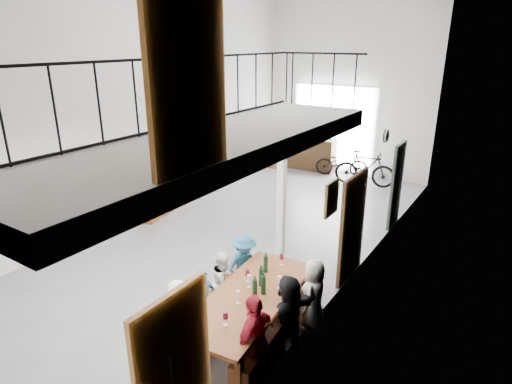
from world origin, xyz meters
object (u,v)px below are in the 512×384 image
Objects in this scene: bench_inner at (214,312)px; tasting_table at (250,300)px; serving_counter at (306,153)px; host_standing at (185,361)px; oak_barrel at (275,153)px; side_bench at (165,201)px; bicycle_near at (341,163)px.

tasting_table is at bearing -9.62° from bench_inner.
host_standing is (3.52, -10.00, 0.24)m from serving_counter.
tasting_table is at bearing 118.19° from host_standing.
oak_barrel is at bearing 104.39° from bench_inner.
side_bench is 1.94× the size of oak_barrel.
oak_barrel is 0.60× the size of host_standing.
oak_barrel is 2.36m from bicycle_near.
bench_inner is at bearing -65.34° from oak_barrel.
tasting_table is 1.64× the size of host_standing.
side_bench reaches higher than bench_inner.
serving_counter reaches higher than bench_inner.
side_bench is at bearing 132.70° from bench_inner.
bench_inner is at bearing 141.29° from host_standing.
serving_counter is 1.38m from bicycle_near.
host_standing is at bearing -43.24° from side_bench.
serving_counter is (0.99, 0.38, 0.08)m from oak_barrel.
serving_counter is 1.25× the size of bicycle_near.
side_bench is 5.11m from oak_barrel.
bench_inner is 2.35× the size of oak_barrel.
oak_barrel reaches higher than bench_inner.
tasting_table is 2.73× the size of oak_barrel.
bicycle_near is at bearing 63.63° from side_bench.
bench_inner is at bearing 175.12° from tasting_table.
side_bench is (-4.68, 3.03, -0.45)m from tasting_table.
host_standing reaches higher than serving_counter.
serving_counter is 1.32× the size of host_standing.
serving_counter is (-2.74, 8.52, 0.29)m from bench_inner.
host_standing reaches higher than side_bench.
tasting_table is 9.24m from oak_barrel.
serving_counter reaches higher than bicycle_near.
host_standing is (4.80, -4.52, 0.52)m from side_bench.
bench_inner is 1.07× the size of serving_counter.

